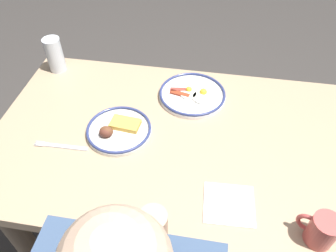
{
  "coord_description": "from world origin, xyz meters",
  "views": [
    {
      "loc": [
        -0.12,
        0.78,
        1.61
      ],
      "look_at": [
        0.02,
        -0.02,
        0.78
      ],
      "focal_mm": 35.05,
      "sensor_mm": 36.0,
      "label": 1
    }
  ],
  "objects_px": {
    "plate_near_main": "(118,130)",
    "plate_center_pancakes": "(192,94)",
    "drinking_glass": "(55,56)",
    "paper_napkin": "(229,204)",
    "fork_near": "(61,146)",
    "coffee_mug": "(321,230)"
  },
  "relations": [
    {
      "from": "drinking_glass",
      "to": "paper_napkin",
      "type": "height_order",
      "value": "drinking_glass"
    },
    {
      "from": "plate_near_main",
      "to": "coffee_mug",
      "type": "distance_m",
      "value": 0.71
    },
    {
      "from": "plate_center_pancakes",
      "to": "coffee_mug",
      "type": "distance_m",
      "value": 0.67
    },
    {
      "from": "plate_center_pancakes",
      "to": "drinking_glass",
      "type": "height_order",
      "value": "drinking_glass"
    },
    {
      "from": "plate_center_pancakes",
      "to": "paper_napkin",
      "type": "height_order",
      "value": "plate_center_pancakes"
    },
    {
      "from": "coffee_mug",
      "to": "fork_near",
      "type": "relative_size",
      "value": 0.55
    },
    {
      "from": "paper_napkin",
      "to": "drinking_glass",
      "type": "bearing_deg",
      "value": -36.04
    },
    {
      "from": "plate_near_main",
      "to": "plate_center_pancakes",
      "type": "relative_size",
      "value": 0.88
    },
    {
      "from": "plate_center_pancakes",
      "to": "drinking_glass",
      "type": "bearing_deg",
      "value": -8.35
    },
    {
      "from": "plate_near_main",
      "to": "plate_center_pancakes",
      "type": "distance_m",
      "value": 0.34
    },
    {
      "from": "coffee_mug",
      "to": "drinking_glass",
      "type": "distance_m",
      "value": 1.18
    },
    {
      "from": "drinking_glass",
      "to": "plate_near_main",
      "type": "bearing_deg",
      "value": 137.9
    },
    {
      "from": "plate_near_main",
      "to": "drinking_glass",
      "type": "xyz_separation_m",
      "value": [
        0.36,
        -0.33,
        0.05
      ]
    },
    {
      "from": "coffee_mug",
      "to": "fork_near",
      "type": "xyz_separation_m",
      "value": [
        0.82,
        -0.2,
        -0.05
      ]
    },
    {
      "from": "plate_center_pancakes",
      "to": "fork_near",
      "type": "xyz_separation_m",
      "value": [
        0.42,
        0.34,
        -0.01
      ]
    },
    {
      "from": "plate_near_main",
      "to": "paper_napkin",
      "type": "height_order",
      "value": "plate_near_main"
    },
    {
      "from": "plate_near_main",
      "to": "paper_napkin",
      "type": "relative_size",
      "value": 1.56
    },
    {
      "from": "coffee_mug",
      "to": "fork_near",
      "type": "distance_m",
      "value": 0.85
    },
    {
      "from": "paper_napkin",
      "to": "fork_near",
      "type": "bearing_deg",
      "value": -12.72
    },
    {
      "from": "paper_napkin",
      "to": "fork_near",
      "type": "xyz_separation_m",
      "value": [
        0.58,
        -0.13,
        0.0
      ]
    },
    {
      "from": "drinking_glass",
      "to": "paper_napkin",
      "type": "relative_size",
      "value": 1.0
    },
    {
      "from": "coffee_mug",
      "to": "paper_napkin",
      "type": "bearing_deg",
      "value": -15.61
    }
  ]
}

